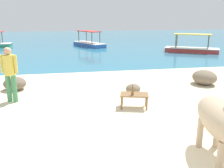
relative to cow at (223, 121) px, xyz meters
name	(u,v)px	position (x,y,z in m)	size (l,w,h in m)	color
sand_beach	(113,157)	(-1.78, 0.51, -0.78)	(18.00, 14.00, 0.04)	beige
water_surface	(74,41)	(-1.78, 22.51, -0.80)	(60.00, 36.00, 0.03)	teal
cow	(223,121)	(0.00, 0.00, 0.00)	(0.88, 2.07, 1.15)	tan
low_bench_table	(134,96)	(-0.75, 2.80, -0.43)	(0.85, 0.63, 0.39)	brown
bottle	(132,91)	(-0.83, 2.71, -0.25)	(0.07, 0.07, 0.30)	brown
person_standing	(10,71)	(-4.16, 3.93, 0.19)	(0.49, 0.32, 1.62)	#428956
shore_rock_large	(133,89)	(-0.44, 4.04, -0.60)	(0.51, 0.47, 0.32)	#756651
shore_rock_medium	(15,83)	(-4.33, 5.21, -0.54)	(0.77, 0.74, 0.45)	#6B5B4C
shore_rock_small	(204,77)	(2.47, 4.67, -0.50)	(0.97, 0.86, 0.53)	#756651
boat_red	(191,48)	(6.23, 12.72, -0.51)	(3.75, 2.86, 1.29)	#C63833
boat_blue	(89,43)	(-0.61, 17.67, -0.51)	(2.65, 3.81, 1.29)	#3866B7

